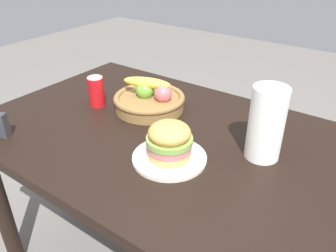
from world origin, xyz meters
TOP-DOWN VIEW (x-y plane):
  - dining_table at (0.00, 0.00)m, footprint 1.40×0.90m
  - plate at (0.11, -0.12)m, footprint 0.24×0.24m
  - sandwich at (0.11, -0.12)m, footprint 0.15×0.15m
  - soda_can at (-0.36, 0.02)m, footprint 0.07×0.07m
  - fruit_basket at (-0.16, 0.12)m, footprint 0.29×0.29m
  - paper_towel_roll at (0.34, 0.07)m, footprint 0.11×0.11m

SIDE VIEW (x-z plane):
  - dining_table at x=0.00m, z-range 0.27..1.02m
  - plate at x=0.11m, z-range 0.75..0.76m
  - fruit_basket at x=-0.16m, z-range 0.72..0.86m
  - soda_can at x=-0.36m, z-range 0.75..0.88m
  - sandwich at x=0.11m, z-range 0.76..0.88m
  - paper_towel_roll at x=0.34m, z-range 0.75..0.99m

